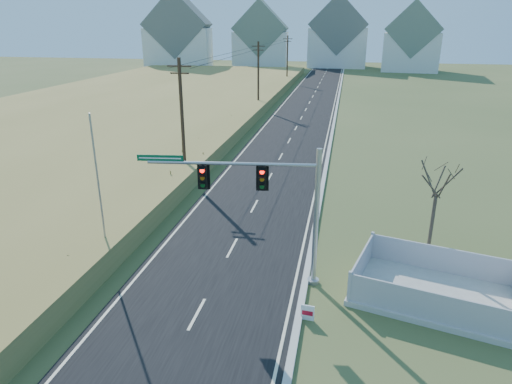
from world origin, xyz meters
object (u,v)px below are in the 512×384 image
fence_enclosure (432,292)px  open_sign (308,313)px  flagpole (101,205)px  bare_tree (439,178)px  traffic_signal_mast (275,201)px

fence_enclosure → open_sign: size_ratio=11.03×
flagpole → bare_tree: bearing=9.4°
flagpole → open_sign: bearing=-16.5°
traffic_signal_mast → bare_tree: (7.22, 3.01, 0.53)m
open_sign → traffic_signal_mast: bearing=129.9°
fence_enclosure → flagpole: bearing=-166.9°
flagpole → fence_enclosure: bearing=-1.5°
open_sign → bare_tree: (5.40, 5.71, 4.19)m
traffic_signal_mast → flagpole: size_ratio=1.07×
traffic_signal_mast → fence_enclosure: 7.95m
fence_enclosure → open_sign: bearing=-138.2°
traffic_signal_mast → flagpole: (-8.61, 0.39, -1.03)m
traffic_signal_mast → open_sign: 4.89m
traffic_signal_mast → fence_enclosure: (7.03, -0.03, -3.72)m
bare_tree → flagpole: bearing=-170.6°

